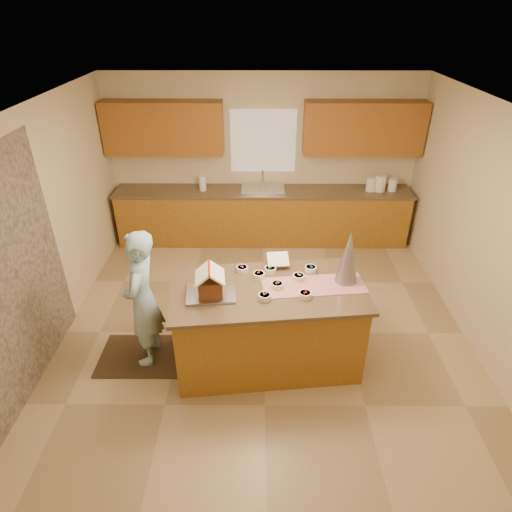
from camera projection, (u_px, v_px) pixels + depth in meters
name	position (u px, v px, depth m)	size (l,w,h in m)	color
floor	(264.00, 332.00, 5.45)	(5.50, 5.50, 0.00)	tan
ceiling	(266.00, 111.00, 4.08)	(5.50, 5.50, 0.00)	silver
wall_back	(263.00, 159.00, 7.13)	(5.50, 5.50, 0.00)	beige
wall_front	(271.00, 473.00, 2.40)	(5.50, 5.50, 0.00)	beige
wall_left	(38.00, 237.00, 4.78)	(5.50, 5.50, 0.00)	beige
wall_right	(493.00, 239.00, 4.75)	(5.50, 5.50, 0.00)	beige
stone_accent	(6.00, 286.00, 4.14)	(2.50, 2.50, 0.00)	gray
window_curtain	(263.00, 141.00, 6.95)	(1.05, 0.03, 1.00)	white
back_counter_base	(263.00, 217.00, 7.34)	(4.80, 0.60, 0.88)	#9E6D20
back_counter_top	(263.00, 191.00, 7.10)	(4.85, 0.63, 0.04)	brown
upper_cabinet_left	(163.00, 128.00, 6.70)	(1.85, 0.35, 0.80)	#925C1F
upper_cabinet_right	(364.00, 128.00, 6.69)	(1.85, 0.35, 0.80)	#925C1F
sink	(263.00, 192.00, 7.11)	(0.70, 0.45, 0.12)	silver
faucet	(263.00, 178.00, 7.18)	(0.03, 0.03, 0.28)	silver
island_base	(267.00, 327.00, 4.81)	(1.95, 0.98, 0.95)	#9E6D20
island_top	(268.00, 290.00, 4.56)	(2.04, 1.06, 0.04)	brown
table_runner	(314.00, 285.00, 4.59)	(1.09, 0.39, 0.01)	#9D0B15
baking_tray	(211.00, 294.00, 4.44)	(0.50, 0.37, 0.03)	silver
cookbook	(278.00, 259.00, 4.86)	(0.24, 0.02, 0.20)	white
tinsel_tree	(348.00, 257.00, 4.51)	(0.24, 0.24, 0.60)	#B9B8C6
rug	(148.00, 356.00, 5.09)	(1.10, 0.72, 0.01)	black
boy	(143.00, 299.00, 4.67)	(0.59, 0.39, 1.62)	#9CC8DD
canister_a	(371.00, 184.00, 7.03)	(0.16, 0.16, 0.22)	white
canister_b	(380.00, 183.00, 7.02)	(0.18, 0.18, 0.26)	white
canister_c	(393.00, 185.00, 7.03)	(0.14, 0.14, 0.20)	white
paper_towel	(203.00, 183.00, 7.04)	(0.11, 0.11, 0.24)	white
gingerbread_house	(210.00, 283.00, 4.38)	(0.33, 0.33, 0.31)	brown
candy_bowls	(278.00, 279.00, 4.64)	(0.89, 0.66, 0.06)	purple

